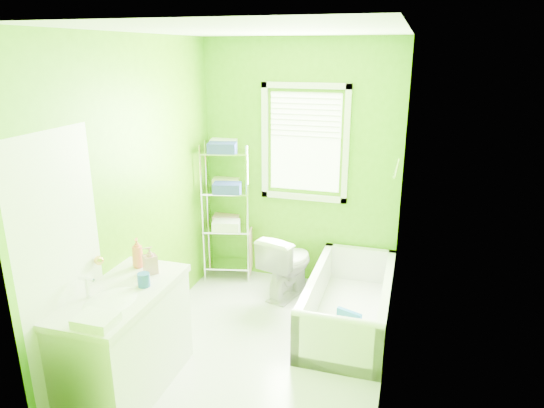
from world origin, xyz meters
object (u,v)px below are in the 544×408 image
(bathtub, at_px, (349,310))
(toilet, at_px, (287,264))
(vanity, at_px, (125,339))
(wire_shelf_unit, at_px, (227,196))

(bathtub, bearing_deg, toilet, 148.46)
(bathtub, bearing_deg, vanity, -136.78)
(bathtub, distance_m, vanity, 2.03)
(wire_shelf_unit, bearing_deg, toilet, -17.73)
(wire_shelf_unit, bearing_deg, bathtub, -24.84)
(vanity, xyz_separation_m, wire_shelf_unit, (0.01, 2.05, 0.50))
(toilet, distance_m, vanity, 1.96)
(bathtub, height_order, toilet, toilet)
(toilet, xyz_separation_m, wire_shelf_unit, (-0.75, 0.24, 0.60))
(toilet, height_order, vanity, vanity)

